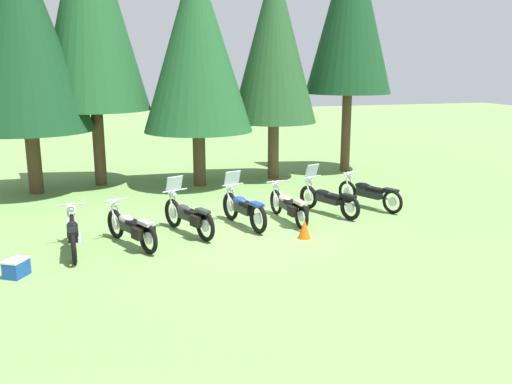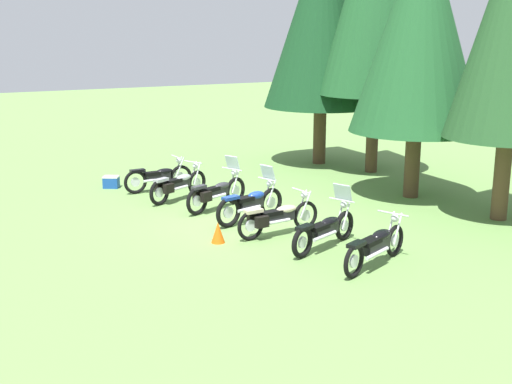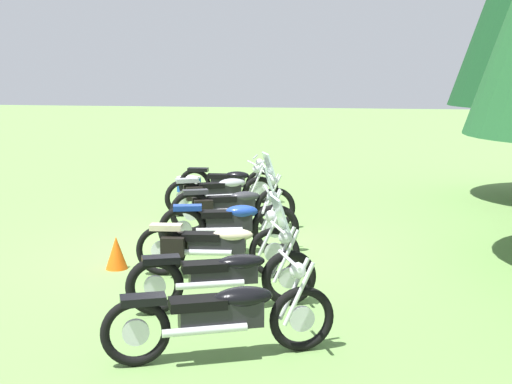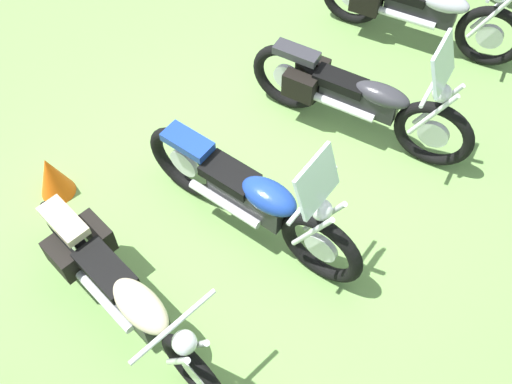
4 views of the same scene
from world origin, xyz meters
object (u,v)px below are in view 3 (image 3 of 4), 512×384
motorcycle_0 (229,182)px  motorcycle_3 (231,223)px  motorcycle_4 (214,245)px  motorcycle_6 (223,314)px  motorcycle_2 (232,205)px  motorcycle_5 (226,273)px  traffic_cone (116,253)px  motorcycle_1 (220,192)px  picnic_cooler (189,184)px

motorcycle_0 → motorcycle_3: bearing=-80.1°
motorcycle_4 → motorcycle_6: bearing=-80.7°
motorcycle_2 → motorcycle_6: (5.59, 1.06, -0.01)m
motorcycle_3 → motorcycle_4: bearing=-103.4°
motorcycle_0 → motorcycle_2: (2.75, 0.64, 0.03)m
motorcycle_2 → motorcycle_5: 4.21m
motorcycle_2 → motorcycle_4: 2.81m
motorcycle_3 → traffic_cone: (1.16, -1.46, -0.25)m
traffic_cone → motorcycle_1: bearing=171.4°
motorcycle_2 → motorcycle_3: 1.52m
picnic_cooler → traffic_cone: (6.48, 0.65, 0.06)m
motorcycle_4 → motorcycle_5: 1.42m
motorcycle_0 → motorcycle_6: motorcycle_0 is taller
motorcycle_0 → motorcycle_4: size_ratio=0.95×
motorcycle_1 → picnic_cooler: (-2.39, -1.27, -0.27)m
motorcycle_2 → motorcycle_3: bearing=-101.4°
motorcycle_4 → picnic_cooler: size_ratio=3.98×
traffic_cone → picnic_cooler: bearing=-174.3°
motorcycle_5 → motorcycle_6: size_ratio=0.99×
picnic_cooler → traffic_cone: 6.52m
motorcycle_5 → motorcycle_4: bearing=86.7°
motorcycle_1 → motorcycle_4: size_ratio=0.91×
motorcycle_0 → motorcycle_6: (8.35, 1.70, 0.02)m
motorcycle_0 → motorcycle_1: motorcycle_1 is taller
motorcycle_1 → motorcycle_4: 4.32m
motorcycle_0 → motorcycle_1: bearing=-88.4°
picnic_cooler → traffic_cone: traffic_cone is taller
motorcycle_5 → picnic_cooler: bearing=86.0°
motorcycle_3 → motorcycle_5: (2.64, 0.48, -0.04)m
motorcycle_1 → motorcycle_6: 7.22m
motorcycle_3 → motorcycle_6: 4.17m
motorcycle_4 → picnic_cooler: bearing=102.3°
motorcycle_3 → picnic_cooler: 5.73m
motorcycle_1 → motorcycle_5: motorcycle_5 is taller
motorcycle_4 → motorcycle_5: motorcycle_5 is taller
motorcycle_2 → picnic_cooler: 4.25m
motorcycle_0 → traffic_cone: (5.41, -0.53, -0.20)m
motorcycle_4 → motorcycle_0: bearing=94.2°
motorcycle_2 → traffic_cone: (2.66, -1.17, -0.24)m
motorcycle_6 → traffic_cone: 3.69m
motorcycle_1 → motorcycle_3: motorcycle_3 is taller
motorcycle_6 → motorcycle_2: bearing=77.6°
motorcycle_1 → motorcycle_3: 3.06m
motorcycle_1 → motorcycle_6: (7.03, 1.61, 0.01)m
motorcycle_1 → motorcycle_4: (4.23, 0.86, -0.00)m
motorcycle_0 → motorcycle_3: motorcycle_3 is taller
motorcycle_3 → traffic_cone: motorcycle_3 is taller
motorcycle_2 → picnic_cooler: motorcycle_2 is taller
motorcycle_4 → motorcycle_5: size_ratio=1.04×
motorcycle_4 → motorcycle_2: bearing=90.9°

